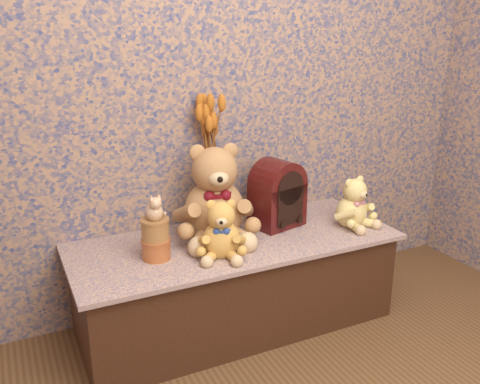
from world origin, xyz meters
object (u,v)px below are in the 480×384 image
at_px(teddy_small, 352,200).
at_px(teddy_large, 214,187).
at_px(biscuit_tin_lower, 156,249).
at_px(cat_figurine, 154,206).
at_px(ceramic_vase, 210,206).
at_px(teddy_medium, 221,225).
at_px(cathedral_radio, 277,193).

bearing_deg(teddy_small, teddy_large, 152.38).
xyz_separation_m(biscuit_tin_lower, cat_figurine, (0.00, 0.00, 0.19)).
bearing_deg(cat_figurine, ceramic_vase, 35.69).
xyz_separation_m(teddy_large, ceramic_vase, (0.03, 0.13, -0.13)).
height_order(teddy_medium, cat_figurine, cat_figurine).
height_order(teddy_medium, teddy_small, teddy_medium).
bearing_deg(ceramic_vase, cathedral_radio, -24.22).
distance_m(teddy_large, cathedral_radio, 0.33).
height_order(teddy_large, ceramic_vase, teddy_large).
distance_m(cathedral_radio, biscuit_tin_lower, 0.66).
height_order(cathedral_radio, ceramic_vase, cathedral_radio).
relative_size(teddy_small, biscuit_tin_lower, 2.23).
bearing_deg(ceramic_vase, teddy_medium, -104.52).
relative_size(teddy_large, biscuit_tin_lower, 3.99).
bearing_deg(biscuit_tin_lower, cathedral_radio, 9.90).
distance_m(teddy_large, teddy_small, 0.67).
distance_m(teddy_small, cathedral_radio, 0.36).
bearing_deg(cathedral_radio, teddy_medium, -166.85).
xyz_separation_m(teddy_medium, biscuit_tin_lower, (-0.26, 0.08, -0.09)).
relative_size(teddy_medium, cathedral_radio, 0.82).
bearing_deg(ceramic_vase, cat_figurine, -144.59).
relative_size(teddy_large, cathedral_radio, 1.44).
relative_size(teddy_medium, cat_figurine, 2.28).
relative_size(cathedral_radio, biscuit_tin_lower, 2.78).
xyz_separation_m(teddy_large, cat_figurine, (-0.31, -0.12, -0.00)).
height_order(teddy_small, biscuit_tin_lower, teddy_small).
xyz_separation_m(cathedral_radio, cat_figurine, (-0.64, -0.11, 0.07)).
relative_size(ceramic_vase, biscuit_tin_lower, 1.72).
xyz_separation_m(teddy_medium, ceramic_vase, (0.08, 0.33, -0.03)).
bearing_deg(biscuit_tin_lower, cat_figurine, 0.00).
xyz_separation_m(ceramic_vase, biscuit_tin_lower, (-0.34, -0.24, -0.06)).
height_order(biscuit_tin_lower, cat_figurine, cat_figurine).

